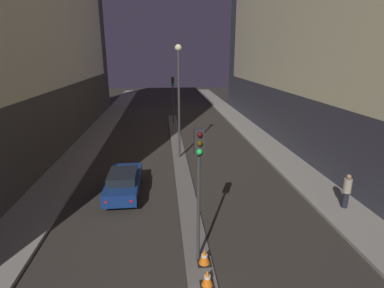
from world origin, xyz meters
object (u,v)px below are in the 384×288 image
Objects in this scene: traffic_light_mid at (173,90)px; street_lamp at (179,87)px; traffic_cone_far at (204,257)px; car_left_lane at (124,182)px; traffic_cone_near at (207,278)px; pedestrian_on_right_sidewalk at (347,190)px; traffic_light_near at (199,168)px.

street_lamp reaches higher than traffic_light_mid.
traffic_cone_far is 0.13× the size of car_left_lane.
traffic_cone_near is 8.95m from pedestrian_on_right_sidewalk.
pedestrian_on_right_sidewalk is (7.81, 3.21, -2.73)m from traffic_light_near.
traffic_cone_far is at bearing 87.01° from traffic_cone_near.
traffic_light_mid is at bearing 110.99° from pedestrian_on_right_sidewalk.
pedestrian_on_right_sidewalk is at bearing -69.01° from traffic_light_mid.
pedestrian_on_right_sidewalk is (7.81, -20.36, -2.73)m from traffic_light_mid.
street_lamp is (0.00, 11.87, 1.53)m from traffic_light_near.
pedestrian_on_right_sidewalk is at bearing -47.94° from street_lamp.
street_lamp is 13.59× the size of traffic_cone_far.
traffic_light_near is 3.43m from traffic_cone_far.
traffic_light_near is 8.46× the size of traffic_cone_near.
traffic_light_near is at bearing -90.00° from traffic_light_mid.
pedestrian_on_right_sidewalk is at bearing 22.33° from traffic_light_near.
pedestrian_on_right_sidewalk is at bearing 30.71° from traffic_cone_near.
car_left_lane reaches higher than traffic_cone_far.
traffic_light_mid reaches higher than traffic_cone_far.
car_left_lane is at bearing 119.86° from traffic_cone_far.
traffic_cone_near is (0.14, -1.35, -3.42)m from traffic_light_near.
traffic_cone_far is at bearing -89.05° from street_lamp.
traffic_cone_far is (0.20, -0.24, -3.42)m from traffic_light_near.
street_lamp reaches higher than pedestrian_on_right_sidewalk.
traffic_light_near is 8.54× the size of traffic_cone_far.
traffic_light_mid is 24.06m from traffic_cone_far.
traffic_light_near reaches higher than traffic_cone_near.
traffic_cone_far is (0.20, -12.11, -4.95)m from street_lamp.
traffic_light_mid is 8.54× the size of traffic_cone_far.
car_left_lane is at bearing -120.91° from street_lamp.
street_lamp is at bearing -90.00° from traffic_light_mid.
traffic_cone_near reaches higher than traffic_cone_far.
street_lamp reaches higher than traffic_cone_near.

